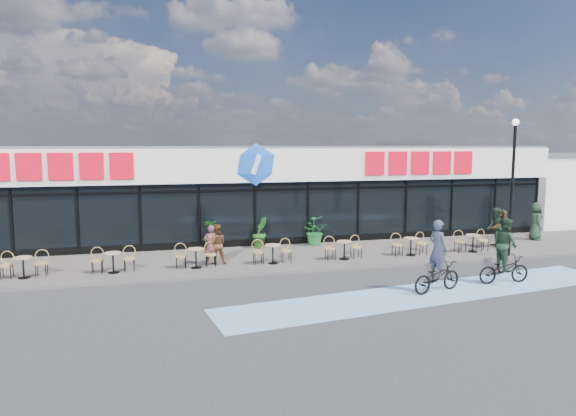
% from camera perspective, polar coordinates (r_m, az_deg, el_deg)
% --- Properties ---
extents(ground, '(120.00, 120.00, 0.00)m').
position_cam_1_polar(ground, '(16.86, 0.86, -9.01)').
color(ground, '#28282B').
rests_on(ground, ground).
extents(sidewalk, '(44.00, 5.00, 0.10)m').
position_cam_1_polar(sidewalk, '(21.09, -2.38, -5.60)').
color(sidewalk, '#534D4A').
rests_on(sidewalk, ground).
extents(bike_lane, '(14.17, 4.13, 0.01)m').
position_cam_1_polar(bike_lane, '(17.03, 15.52, -9.10)').
color(bike_lane, '#6595BF').
rests_on(bike_lane, ground).
extents(building, '(30.60, 6.57, 4.75)m').
position_cam_1_polar(building, '(26.02, -4.91, 1.88)').
color(building, black).
rests_on(building, ground).
extents(neighbour_building, '(9.20, 7.20, 4.11)m').
position_cam_1_polar(neighbour_building, '(36.47, 28.45, 2.10)').
color(neighbour_building, silver).
rests_on(neighbour_building, ground).
extents(lamp_post, '(0.28, 0.28, 5.60)m').
position_cam_1_polar(lamp_post, '(22.83, 23.70, 3.26)').
color(lamp_post, black).
rests_on(lamp_post, sidewalk).
extents(bistro_set_1, '(1.54, 0.62, 0.90)m').
position_cam_1_polar(bistro_set_1, '(20.01, -27.28, -5.60)').
color(bistro_set_1, tan).
rests_on(bistro_set_1, sidewalk).
extents(bistro_set_2, '(1.54, 0.62, 0.90)m').
position_cam_1_polar(bistro_set_2, '(19.56, -18.85, -5.47)').
color(bistro_set_2, tan).
rests_on(bistro_set_2, sidewalk).
extents(bistro_set_3, '(1.54, 0.62, 0.90)m').
position_cam_1_polar(bistro_set_3, '(19.54, -10.21, -5.21)').
color(bistro_set_3, tan).
rests_on(bistro_set_3, sidewalk).
extents(bistro_set_4, '(1.54, 0.62, 0.90)m').
position_cam_1_polar(bistro_set_4, '(19.96, -1.76, -4.84)').
color(bistro_set_4, tan).
rests_on(bistro_set_4, sidewalk).
extents(bistro_set_5, '(1.54, 0.62, 0.90)m').
position_cam_1_polar(bistro_set_5, '(20.79, 6.18, -4.40)').
color(bistro_set_5, tan).
rests_on(bistro_set_5, sidewalk).
extents(bistro_set_6, '(1.54, 0.62, 0.90)m').
position_cam_1_polar(bistro_set_6, '(21.98, 13.37, -3.93)').
color(bistro_set_6, tan).
rests_on(bistro_set_6, sidewalk).
extents(bistro_set_7, '(1.54, 0.62, 0.90)m').
position_cam_1_polar(bistro_set_7, '(23.47, 19.73, -3.46)').
color(bistro_set_7, tan).
rests_on(bistro_set_7, sidewalk).
extents(potted_plant_left, '(0.99, 0.99, 1.30)m').
position_cam_1_polar(potted_plant_left, '(22.74, -8.40, -2.95)').
color(potted_plant_left, '#174814').
rests_on(potted_plant_left, sidewalk).
extents(potted_plant_mid, '(1.42, 1.48, 1.26)m').
position_cam_1_polar(potted_plant_mid, '(23.55, 2.82, -2.58)').
color(potted_plant_mid, '#1A5D26').
rests_on(potted_plant_mid, sidewalk).
extents(potted_plant_right, '(0.87, 0.94, 1.36)m').
position_cam_1_polar(potted_plant_right, '(22.89, -3.16, -2.74)').
color(potted_plant_right, '#1F5217').
rests_on(potted_plant_right, sidewalk).
extents(patron_left, '(0.61, 0.45, 1.53)m').
position_cam_1_polar(patron_left, '(19.83, -8.57, -4.08)').
color(patron_left, '#552C30').
rests_on(patron_left, sidewalk).
extents(patron_right, '(0.80, 0.64, 1.54)m').
position_cam_1_polar(patron_right, '(19.91, -7.93, -4.01)').
color(patron_right, '#462A19').
rests_on(patron_right, sidewalk).
extents(pedestrian_a, '(0.91, 1.03, 1.78)m').
position_cam_1_polar(pedestrian_a, '(24.72, 22.08, -2.02)').
color(pedestrian_a, black).
rests_on(pedestrian_a, sidewalk).
extents(pedestrian_b, '(0.87, 1.04, 1.81)m').
position_cam_1_polar(pedestrian_b, '(27.45, 25.82, -1.33)').
color(pedestrian_b, black).
rests_on(pedestrian_b, sidewalk).
extents(pedestrian_c, '(1.56, 1.36, 1.70)m').
position_cam_1_polar(pedestrian_c, '(24.94, 22.59, -2.07)').
color(pedestrian_c, '#482C19').
rests_on(pedestrian_c, sidewalk).
extents(cyclist_a, '(2.00, 1.15, 2.33)m').
position_cam_1_polar(cyclist_a, '(17.02, 16.24, -6.43)').
color(cyclist_a, black).
rests_on(cyclist_a, ground).
extents(cyclist_b, '(1.85, 0.91, 2.26)m').
position_cam_1_polar(cyclist_b, '(18.83, 22.90, -5.02)').
color(cyclist_b, black).
rests_on(cyclist_b, ground).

